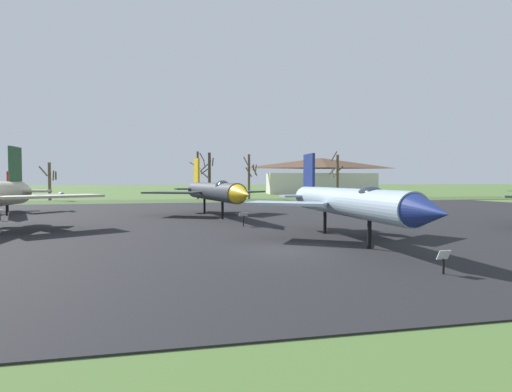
{
  "coord_description": "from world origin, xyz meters",
  "views": [
    {
      "loc": [
        -5.52,
        -18.64,
        3.35
      ],
      "look_at": [
        2.17,
        16.68,
        1.98
      ],
      "focal_mm": 28.71,
      "sensor_mm": 36.0,
      "label": 1
    }
  ],
  "objects_px": {
    "jet_fighter_front_left": "(7,195)",
    "visitor_building": "(321,176)",
    "info_placard_front_right": "(243,217)",
    "jet_fighter_front_right": "(214,191)",
    "info_placard_front_left": "(0,214)",
    "info_placard_rear_right": "(444,260)",
    "jet_fighter_rear_right": "(348,201)"
  },
  "relations": [
    {
      "from": "jet_fighter_front_left",
      "to": "info_placard_front_left",
      "type": "distance_m",
      "value": 7.59
    },
    {
      "from": "info_placard_front_left",
      "to": "info_placard_rear_right",
      "type": "distance_m",
      "value": 33.76
    },
    {
      "from": "visitor_building",
      "to": "info_placard_rear_right",
      "type": "bearing_deg",
      "value": -108.56
    },
    {
      "from": "jet_fighter_front_right",
      "to": "jet_fighter_rear_right",
      "type": "relative_size",
      "value": 1.09
    },
    {
      "from": "jet_fighter_rear_right",
      "to": "jet_fighter_front_left",
      "type": "bearing_deg",
      "value": 136.17
    },
    {
      "from": "jet_fighter_front_left",
      "to": "visitor_building",
      "type": "height_order",
      "value": "visitor_building"
    },
    {
      "from": "jet_fighter_front_left",
      "to": "info_placard_front_left",
      "type": "height_order",
      "value": "jet_fighter_front_left"
    },
    {
      "from": "info_placard_front_left",
      "to": "info_placard_front_right",
      "type": "xyz_separation_m",
      "value": [
        18.87,
        -8.28,
        0.1
      ]
    },
    {
      "from": "info_placard_front_right",
      "to": "info_placard_rear_right",
      "type": "bearing_deg",
      "value": -75.89
    },
    {
      "from": "info_placard_front_left",
      "to": "visitor_building",
      "type": "xyz_separation_m",
      "value": [
        51.79,
        61.03,
        3.85
      ]
    },
    {
      "from": "jet_fighter_front_right",
      "to": "info_placard_front_right",
      "type": "relative_size",
      "value": 16.78
    },
    {
      "from": "jet_fighter_front_right",
      "to": "visitor_building",
      "type": "relative_size",
      "value": 0.59
    },
    {
      "from": "info_placard_front_left",
      "to": "info_placard_front_right",
      "type": "distance_m",
      "value": 20.61
    },
    {
      "from": "jet_fighter_front_left",
      "to": "info_placard_front_left",
      "type": "relative_size",
      "value": 14.62
    },
    {
      "from": "info_placard_front_right",
      "to": "info_placard_rear_right",
      "type": "xyz_separation_m",
      "value": [
        4.13,
        -16.43,
        -0.13
      ]
    },
    {
      "from": "info_placard_front_left",
      "to": "info_placard_rear_right",
      "type": "relative_size",
      "value": 1.05
    },
    {
      "from": "jet_fighter_rear_right",
      "to": "info_placard_rear_right",
      "type": "distance_m",
      "value": 8.1
    },
    {
      "from": "info_placard_front_right",
      "to": "visitor_building",
      "type": "xyz_separation_m",
      "value": [
        32.93,
        69.32,
        3.76
      ]
    },
    {
      "from": "info_placard_rear_right",
      "to": "info_placard_front_left",
      "type": "bearing_deg",
      "value": 132.94
    },
    {
      "from": "info_placard_front_left",
      "to": "jet_fighter_rear_right",
      "type": "relative_size",
      "value": 0.06
    },
    {
      "from": "info_placard_front_left",
      "to": "info_placard_rear_right",
      "type": "xyz_separation_m",
      "value": [
        23.0,
        -24.71,
        -0.03
      ]
    },
    {
      "from": "jet_fighter_front_right",
      "to": "visitor_building",
      "type": "distance_m",
      "value": 69.95
    },
    {
      "from": "info_placard_front_left",
      "to": "visitor_building",
      "type": "height_order",
      "value": "visitor_building"
    },
    {
      "from": "jet_fighter_front_left",
      "to": "info_placard_front_right",
      "type": "distance_m",
      "value": 25.98
    },
    {
      "from": "visitor_building",
      "to": "jet_fighter_front_right",
      "type": "bearing_deg",
      "value": -119.18
    },
    {
      "from": "info_placard_front_left",
      "to": "visitor_building",
      "type": "distance_m",
      "value": 80.14
    },
    {
      "from": "jet_fighter_front_right",
      "to": "visitor_building",
      "type": "xyz_separation_m",
      "value": [
        34.09,
        61.04,
        2.05
      ]
    },
    {
      "from": "info_placard_front_left",
      "to": "jet_fighter_front_right",
      "type": "distance_m",
      "value": 17.79
    },
    {
      "from": "info_placard_front_left",
      "to": "jet_fighter_front_right",
      "type": "xyz_separation_m",
      "value": [
        17.7,
        -0.01,
        1.81
      ]
    },
    {
      "from": "jet_fighter_front_left",
      "to": "visitor_building",
      "type": "distance_m",
      "value": 76.1
    },
    {
      "from": "jet_fighter_front_right",
      "to": "visitor_building",
      "type": "bearing_deg",
      "value": 60.82
    },
    {
      "from": "jet_fighter_rear_right",
      "to": "info_placard_rear_right",
      "type": "xyz_separation_m",
      "value": [
        -0.04,
        -7.92,
        -1.67
      ]
    }
  ]
}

